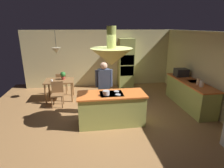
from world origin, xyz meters
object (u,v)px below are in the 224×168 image
object	(u,v)px
oven_tower	(126,63)
chair_by_back_wall	(62,82)
chair_facing_island	(57,92)
canister_flour	(202,84)
person_at_island	(104,85)
dining_table	(59,83)
microwave_on_counter	(181,72)
kitchen_island	(111,108)
cup_on_table	(52,81)
cooking_pot_on_cooktop	(106,93)
potted_plant_on_table	(63,75)
canister_sugar	(198,82)

from	to	relation	value
oven_tower	chair_by_back_wall	world-z (taller)	oven_tower
oven_tower	chair_facing_island	bearing A→B (deg)	-147.75
chair_by_back_wall	canister_flour	world-z (taller)	canister_flour
person_at_island	canister_flour	bearing A→B (deg)	-8.52
dining_table	chair_by_back_wall	distance (m)	0.64
chair_by_back_wall	canister_flour	size ratio (longest dim) A/B	4.50
person_at_island	microwave_on_counter	xyz separation A→B (m)	(2.98, 0.83, 0.09)
dining_table	kitchen_island	bearing A→B (deg)	-51.01
person_at_island	oven_tower	bearing A→B (deg)	64.26
cup_on_table	kitchen_island	bearing A→B (deg)	-44.49
cooking_pot_on_cooktop	potted_plant_on_table	bearing A→B (deg)	121.03
kitchen_island	canister_sugar	world-z (taller)	canister_sugar
potted_plant_on_table	canister_flour	distance (m)	4.81
person_at_island	canister_sugar	distance (m)	2.99
kitchen_island	potted_plant_on_table	bearing A→B (deg)	125.40
canister_flour	chair_by_back_wall	bearing A→B (deg)	151.13
canister_sugar	microwave_on_counter	distance (m)	1.10
cup_on_table	canister_flour	distance (m)	5.06
dining_table	potted_plant_on_table	bearing A→B (deg)	29.59
chair_by_back_wall	microwave_on_counter	bearing A→B (deg)	164.86
chair_facing_island	canister_sugar	bearing A→B (deg)	-13.33
oven_tower	canister_flour	xyz separation A→B (m)	(1.74, -3.02, -0.09)
chair_by_back_wall	cooking_pot_on_cooktop	world-z (taller)	cooking_pot_on_cooktop
oven_tower	kitchen_island	bearing A→B (deg)	-108.73
canister_sugar	kitchen_island	bearing A→B (deg)	-171.97
chair_by_back_wall	potted_plant_on_table	distance (m)	0.70
chair_by_back_wall	person_at_island	bearing A→B (deg)	127.16
chair_by_back_wall	oven_tower	bearing A→B (deg)	-169.48
chair_facing_island	cup_on_table	xyz separation A→B (m)	(-0.23, 0.42, 0.30)
person_at_island	chair_by_back_wall	distance (m)	2.62
chair_by_back_wall	cooking_pot_on_cooktop	size ratio (longest dim) A/B	4.83
canister_flour	microwave_on_counter	bearing A→B (deg)	90.00
dining_table	chair_by_back_wall	xyz separation A→B (m)	(0.00, 0.62, -0.15)
person_at_island	canister_flour	distance (m)	3.02
person_at_island	chair_by_back_wall	xyz separation A→B (m)	(-1.56, 2.06, -0.46)
cup_on_table	microwave_on_counter	size ratio (longest dim) A/B	0.20
dining_table	microwave_on_counter	bearing A→B (deg)	-7.59
cup_on_table	canister_flour	world-z (taller)	canister_flour
cooking_pot_on_cooktop	canister_sugar	bearing A→B (deg)	10.03
cup_on_table	dining_table	bearing A→B (deg)	40.79
kitchen_island	chair_by_back_wall	xyz separation A→B (m)	(-1.70, 2.72, 0.04)
canister_flour	cooking_pot_on_cooktop	bearing A→B (deg)	-173.33
oven_tower	microwave_on_counter	size ratio (longest dim) A/B	4.77
potted_plant_on_table	oven_tower	bearing A→B (deg)	21.77
person_at_island	cup_on_table	xyz separation A→B (m)	(-1.79, 1.23, -0.15)
kitchen_island	canister_sugar	size ratio (longest dim) A/B	8.98
canister_flour	canister_sugar	distance (m)	0.18
potted_plant_on_table	cooking_pot_on_cooktop	world-z (taller)	potted_plant_on_table
chair_facing_island	cooking_pot_on_cooktop	world-z (taller)	cooking_pot_on_cooktop
kitchen_island	chair_facing_island	size ratio (longest dim) A/B	2.18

